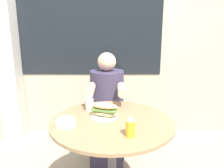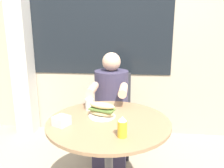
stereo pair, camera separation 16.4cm
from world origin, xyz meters
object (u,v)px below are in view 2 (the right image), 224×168
object	(u,v)px
sandwich_on_plate	(102,110)
cafe_table	(109,146)
drink_cup	(89,104)
condiment_bottle	(122,127)
seated_diner	(111,119)
diner_chair	(114,105)

from	to	relation	value
sandwich_on_plate	cafe_table	bearing A→B (deg)	-48.07
drink_cup	cafe_table	bearing A→B (deg)	-47.48
sandwich_on_plate	condiment_bottle	world-z (taller)	condiment_bottle
cafe_table	condiment_bottle	size ratio (longest dim) A/B	6.67
seated_diner	drink_cup	distance (m)	0.51
cafe_table	seated_diner	size ratio (longest dim) A/B	0.73
sandwich_on_plate	condiment_bottle	bearing A→B (deg)	-60.79
seated_diner	condiment_bottle	world-z (taller)	seated_diner
cafe_table	condiment_bottle	world-z (taller)	condiment_bottle
drink_cup	condiment_bottle	distance (m)	0.49
condiment_bottle	drink_cup	bearing A→B (deg)	123.90
cafe_table	diner_chair	xyz separation A→B (m)	(-0.05, 0.94, -0.03)
sandwich_on_plate	drink_cup	bearing A→B (deg)	132.79
sandwich_on_plate	diner_chair	bearing A→B (deg)	89.65
cafe_table	sandwich_on_plate	bearing A→B (deg)	131.93
seated_diner	sandwich_on_plate	world-z (taller)	seated_diner
seated_diner	diner_chair	bearing A→B (deg)	-89.96
diner_chair	sandwich_on_plate	world-z (taller)	diner_chair
diner_chair	sandwich_on_plate	distance (m)	0.92
cafe_table	sandwich_on_plate	size ratio (longest dim) A/B	4.06
cafe_table	diner_chair	distance (m)	0.94
cafe_table	drink_cup	size ratio (longest dim) A/B	9.36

